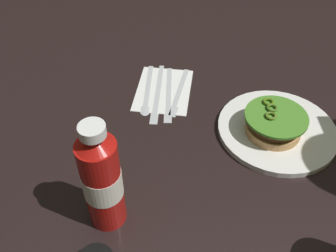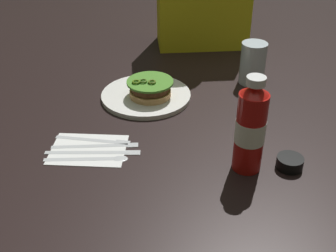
% 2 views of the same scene
% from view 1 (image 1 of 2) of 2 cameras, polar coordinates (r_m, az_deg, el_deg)
% --- Properties ---
extents(ground_plane, '(3.00, 3.00, 0.00)m').
position_cam_1_polar(ground_plane, '(0.74, 8.80, -8.22)').
color(ground_plane, black).
extents(dinner_plate, '(0.25, 0.25, 0.01)m').
position_cam_1_polar(dinner_plate, '(0.85, 16.11, -0.55)').
color(dinner_plate, white).
rests_on(dinner_plate, ground_plane).
extents(burger_sandwich, '(0.13, 0.13, 0.05)m').
position_cam_1_polar(burger_sandwich, '(0.82, 15.77, 0.37)').
color(burger_sandwich, tan).
rests_on(burger_sandwich, dinner_plate).
extents(ketchup_bottle, '(0.06, 0.06, 0.22)m').
position_cam_1_polar(ketchup_bottle, '(0.61, -9.95, -8.07)').
color(ketchup_bottle, '#B1140F').
rests_on(ketchup_bottle, ground_plane).
extents(napkin, '(0.19, 0.15, 0.00)m').
position_cam_1_polar(napkin, '(0.93, -0.67, 5.52)').
color(napkin, white).
rests_on(napkin, ground_plane).
extents(spoon_utensil, '(0.19, 0.03, 0.00)m').
position_cam_1_polar(spoon_utensil, '(0.91, -3.22, 4.72)').
color(spoon_utensil, silver).
rests_on(spoon_utensil, napkin).
extents(steak_knife, '(0.22, 0.03, 0.00)m').
position_cam_1_polar(steak_knife, '(0.90, -1.63, 4.67)').
color(steak_knife, silver).
rests_on(steak_knife, napkin).
extents(butter_knife, '(0.21, 0.02, 0.00)m').
position_cam_1_polar(butter_knife, '(0.90, 0.08, 4.57)').
color(butter_knife, silver).
rests_on(butter_knife, napkin).
extents(fork_utensil, '(0.18, 0.06, 0.00)m').
position_cam_1_polar(fork_utensil, '(0.91, 1.48, 4.75)').
color(fork_utensil, silver).
rests_on(fork_utensil, napkin).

